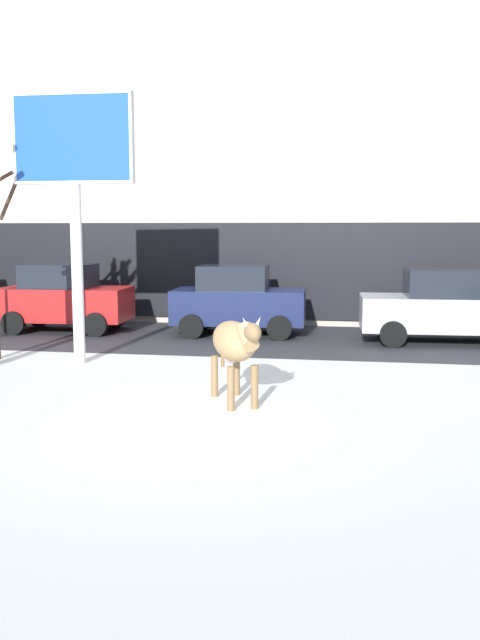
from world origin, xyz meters
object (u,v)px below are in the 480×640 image
(car_red_hatchback, at_px, (64,298))
(pedestrian_by_cars, at_px, (241,294))
(car_navy_hatchback, at_px, (238,300))
(billboard, at_px, (74,155))
(cow_tan, at_px, (235,343))
(car_silver_sedan, at_px, (446,307))

(car_red_hatchback, distance_m, pedestrian_by_cars, 5.16)
(car_red_hatchback, distance_m, car_navy_hatchback, 4.86)
(billboard, xyz_separation_m, car_navy_hatchback, (2.61, 4.54, -3.39))
(car_navy_hatchback, bearing_deg, cow_tan, -80.50)
(billboard, distance_m, pedestrian_by_cars, 7.97)
(cow_tan, bearing_deg, car_silver_sedan, 59.26)
(car_red_hatchback, bearing_deg, billboard, -62.80)
(cow_tan, distance_m, car_silver_sedan, 8.04)
(cow_tan, bearing_deg, car_red_hatchback, 130.29)
(pedestrian_by_cars, bearing_deg, car_red_hatchback, -151.55)
(billboard, distance_m, car_red_hatchback, 5.96)
(billboard, relative_size, car_navy_hatchback, 1.55)
(car_red_hatchback, relative_size, car_silver_sedan, 0.84)
(cow_tan, height_order, car_red_hatchback, car_red_hatchback)
(car_red_hatchback, distance_m, car_silver_sedan, 10.20)
(car_red_hatchback, relative_size, car_navy_hatchback, 1.00)
(billboard, xyz_separation_m, car_silver_sedan, (7.95, 4.09, -3.41))
(car_red_hatchback, bearing_deg, car_silver_sedan, -1.50)
(pedestrian_by_cars, bearing_deg, cow_tan, -80.90)
(car_silver_sedan, bearing_deg, car_navy_hatchback, 175.23)
(cow_tan, bearing_deg, billboard, 143.77)
(billboard, height_order, car_silver_sedan, billboard)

